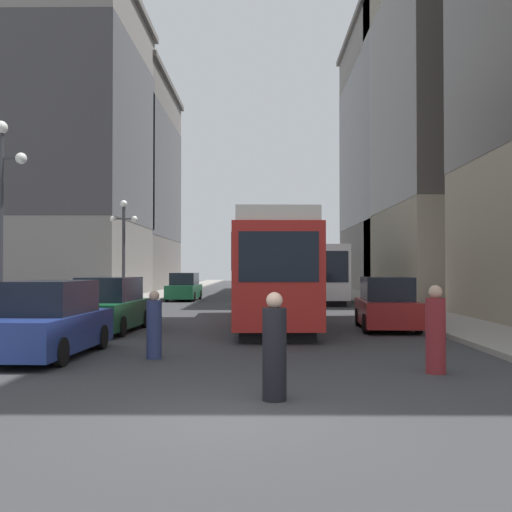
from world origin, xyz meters
TOP-DOWN VIEW (x-y plane):
  - ground_plane at (0.00, 0.00)m, footprint 200.00×200.00m
  - sidewalk_left at (-7.42, 40.00)m, footprint 2.81×120.00m
  - sidewalk_right at (7.42, 40.00)m, footprint 2.81×120.00m
  - streetcar at (0.69, 15.14)m, footprint 2.97×13.43m
  - transit_bus at (3.96, 31.49)m, footprint 2.63×11.74m
  - parked_car_left_near at (-4.72, 6.32)m, footprint 2.05×4.96m
  - parked_car_left_mid at (-4.72, 33.14)m, footprint 2.01×4.91m
  - parked_car_right_far at (4.71, 13.16)m, footprint 2.08×4.43m
  - parked_car_left_far at (-4.71, 12.39)m, footprint 2.08×5.08m
  - pedestrian_crossing_near at (0.60, 1.28)m, footprint 0.39×0.39m
  - pedestrian_crossing_far at (3.91, 3.96)m, footprint 0.40×0.40m
  - pedestrian_on_sidewalk at (-2.13, 6.01)m, footprint 0.36×0.36m
  - lamp_post_left_near at (-6.62, 8.05)m, footprint 1.41×0.36m
  - lamp_post_left_far at (-6.62, 23.37)m, footprint 1.41×0.36m
  - building_left_corner at (-14.45, 37.95)m, footprint 11.85×16.06m
  - building_left_midblock at (-16.71, 54.33)m, footprint 16.37×19.30m
  - building_right_corner at (14.91, 50.38)m, footprint 12.77×20.06m
  - building_right_midblock at (16.02, 34.82)m, footprint 14.99×18.91m

SIDE VIEW (x-z plane):
  - ground_plane at x=0.00m, z-range 0.00..0.00m
  - sidewalk_left at x=-7.42m, z-range 0.00..0.15m
  - sidewalk_right at x=7.42m, z-range 0.00..0.15m
  - pedestrian_on_sidewalk at x=-2.13m, z-range -0.06..1.54m
  - pedestrian_crossing_near at x=0.60m, z-range -0.06..1.68m
  - pedestrian_crossing_far at x=3.91m, z-range -0.06..1.72m
  - parked_car_right_far at x=4.71m, z-range -0.07..1.75m
  - parked_car_left_mid at x=-4.72m, z-range -0.07..1.75m
  - parked_car_left_near at x=-4.72m, z-range -0.07..1.75m
  - parked_car_left_far at x=-4.71m, z-range -0.07..1.75m
  - transit_bus at x=3.96m, z-range 0.22..3.67m
  - streetcar at x=0.69m, z-range 0.16..4.05m
  - lamp_post_left_far at x=-6.62m, z-range 1.01..6.44m
  - lamp_post_left_near at x=-6.62m, z-range 1.05..6.99m
  - building_left_midblock at x=-16.71m, z-range 0.29..20.92m
  - building_left_corner at x=-14.45m, z-range 0.32..22.36m
  - building_right_corner at x=14.91m, z-range 0.37..24.98m
  - building_right_midblock at x=16.02m, z-range 0.37..25.41m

